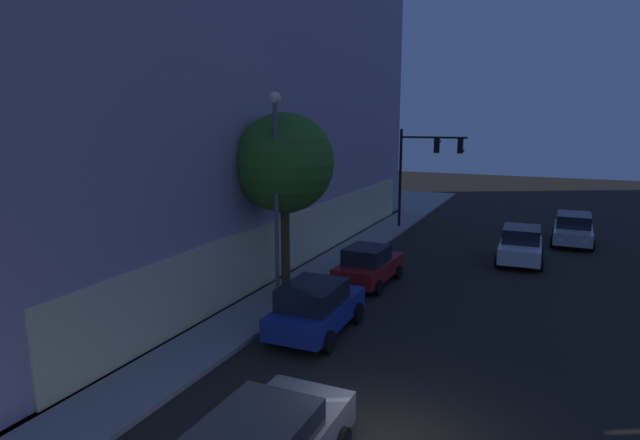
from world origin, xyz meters
name	(u,v)px	position (x,y,z in m)	size (l,w,h in m)	color
modern_building	(109,81)	(12.56, 19.69, 9.04)	(33.10, 23.84, 18.24)	#4C4C51
traffic_light_far_corner	(425,159)	(23.31, 4.73, 4.50)	(0.49, 4.14, 6.22)	black
street_lamp_sidewalk	(276,174)	(6.85, 6.32, 5.07)	(0.44, 0.44, 7.82)	#595959
sidewalk_tree	(284,164)	(8.40, 6.79, 5.31)	(3.91, 3.91, 7.14)	#503B1E
car_blue	(316,307)	(5.22, 4.00, 0.91)	(4.33, 2.20, 1.78)	navy
car_red	(368,265)	(11.04, 4.17, 0.83)	(4.15, 2.18, 1.69)	maroon
car_white	(521,245)	(17.47, -1.55, 0.88)	(4.08, 2.25, 1.74)	silver
car_silver	(573,229)	(23.07, -4.00, 0.85)	(4.69, 2.27, 1.67)	#B7BABF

